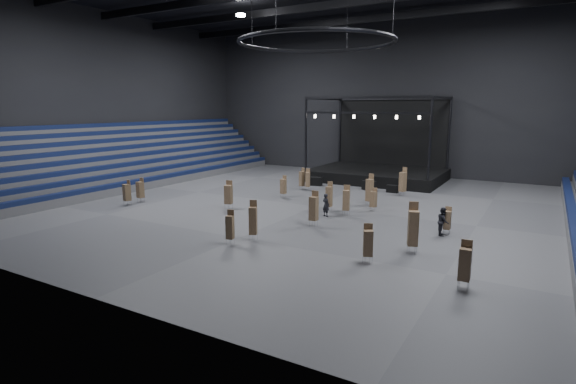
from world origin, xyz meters
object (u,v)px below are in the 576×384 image
Objects in this scene: chair_stack_2 at (308,179)px; chair_stack_4 at (329,196)px; chair_stack_12 at (140,189)px; chair_stack_7 at (413,227)px; chair_stack_1 at (447,220)px; chair_stack_3 at (283,186)px; chair_stack_16 at (403,181)px; chair_stack_17 at (374,199)px; chair_stack_13 at (314,208)px; flight_case_left at (316,181)px; chair_stack_11 at (368,242)px; chair_stack_0 at (370,190)px; chair_stack_14 at (228,194)px; stage at (379,167)px; man_center at (326,205)px; chair_stack_8 at (230,227)px; chair_stack_6 at (253,220)px; flight_case_right at (392,189)px; flight_case_mid at (369,186)px; crew_member at (443,221)px; chair_stack_10 at (127,192)px; chair_stack_15 at (302,178)px; chair_stack_9 at (465,263)px; chair_stack_5 at (346,200)px.

chair_stack_4 is at bearing -73.69° from chair_stack_2.
chair_stack_12 is (-15.38, -5.13, -0.06)m from chair_stack_4.
chair_stack_1 is at bearing 56.95° from chair_stack_7.
chair_stack_16 is (9.11, 6.17, 0.29)m from chair_stack_3.
chair_stack_13 is at bearing -94.91° from chair_stack_17.
chair_stack_12 is (-24.74, -2.91, 0.17)m from chair_stack_1.
flight_case_left is 23.70m from chair_stack_11.
flight_case_left is 7.16m from chair_stack_3.
chair_stack_2 reaches higher than chair_stack_17.
chair_stack_0 is 11.58m from chair_stack_14.
stage is 8.05× the size of man_center.
chair_stack_7 is 1.39× the size of chair_stack_8.
chair_stack_6 reaches higher than chair_stack_11.
man_center reaches higher than flight_case_right.
chair_stack_0 is 12.29m from chair_stack_7.
chair_stack_13 is 8.36m from chair_stack_14.
chair_stack_8 is (0.32, -28.08, -0.36)m from stage.
flight_case_mid is 0.59× the size of chair_stack_4.
chair_stack_14 is at bearing 18.31° from chair_stack_12.
crew_member is (-0.20, -0.32, -0.07)m from chair_stack_1.
chair_stack_10 reaches higher than chair_stack_8.
chair_stack_6 is at bearing -10.01° from chair_stack_12.
chair_stack_3 is 13.37m from chair_stack_10.
chair_stack_7 reaches higher than chair_stack_4.
chair_stack_12 is at bearing -107.65° from chair_stack_15.
chair_stack_14 reaches higher than chair_stack_9.
flight_case_left is 19.74m from crew_member.
chair_stack_6 is at bearing -86.31° from chair_stack_0.
chair_stack_1 is 0.69× the size of chair_stack_16.
chair_stack_0 reaches higher than chair_stack_12.
chair_stack_1 is 9.09m from chair_stack_9.
chair_stack_17 is (-0.22, -7.33, -0.36)m from chair_stack_16.
chair_stack_16 is (8.87, 1.88, 0.24)m from chair_stack_2.
chair_stack_1 is 7.39m from chair_stack_17.
stage is at bearing 96.41° from chair_stack_13.
chair_stack_1 is at bearing 47.08° from chair_stack_11.
chair_stack_8 is at bearing -77.25° from flight_case_left.
chair_stack_3 is at bearing 61.60° from chair_stack_14.
chair_stack_2 reaches higher than chair_stack_8.
chair_stack_5 is 18.08m from chair_stack_10.
chair_stack_16 is at bearing 69.20° from chair_stack_4.
flight_case_left is at bearing 98.53° from chair_stack_11.
chair_stack_16 is (1.56, 9.64, 0.14)m from chair_stack_5.
chair_stack_5 reaches higher than chair_stack_12.
flight_case_left is at bearing -39.47° from man_center.
flight_case_right is at bearing -62.20° from stage.
chair_stack_1 is 9.63m from chair_stack_4.
stage is 5.67× the size of chair_stack_13.
chair_stack_4 reaches higher than man_center.
stage is 6.93× the size of chair_stack_3.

